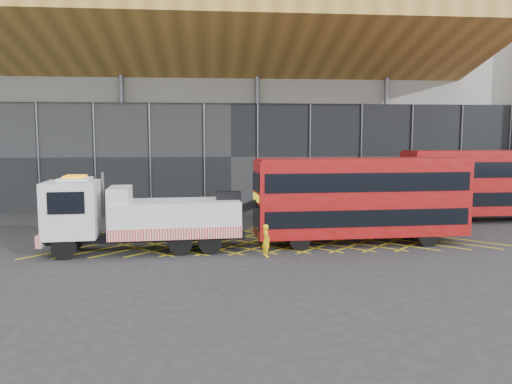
{
  "coord_description": "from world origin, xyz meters",
  "views": [
    {
      "loc": [
        0.47,
        -26.31,
        5.47
      ],
      "look_at": [
        3.0,
        1.5,
        2.4
      ],
      "focal_mm": 35.0,
      "sensor_mm": 36.0,
      "label": 1
    }
  ],
  "objects": [
    {
      "name": "worker",
      "position": [
        2.98,
        -3.93,
        0.75
      ],
      "size": [
        0.47,
        0.62,
        1.5
      ],
      "primitive_type": "imported",
      "rotation": [
        0.0,
        0.0,
        1.8
      ],
      "color": "yellow",
      "rests_on": "ground_plane"
    },
    {
      "name": "bus_second",
      "position": [
        18.62,
        4.53,
        2.57
      ],
      "size": [
        11.44,
        2.96,
        4.62
      ],
      "rotation": [
        0.0,
        0.0,
        0.03
      ],
      "color": "maroon",
      "rests_on": "ground_plane"
    },
    {
      "name": "road_markings",
      "position": [
        4.0,
        0.0,
        0.01
      ],
      "size": [
        24.76,
        7.16,
        0.01
      ],
      "color": "gold",
      "rests_on": "ground_plane"
    },
    {
      "name": "bus_towed",
      "position": [
        8.11,
        -1.56,
        2.45
      ],
      "size": [
        10.95,
        3.04,
        4.41
      ],
      "rotation": [
        0.0,
        0.0,
        0.05
      ],
      "color": "maroon",
      "rests_on": "ground_plane"
    },
    {
      "name": "recovery_truck",
      "position": [
        -3.07,
        -2.37,
        1.74
      ],
      "size": [
        10.87,
        3.19,
        3.77
      ],
      "rotation": [
        0.0,
        0.0,
        0.07
      ],
      "color": "black",
      "rests_on": "ground_plane"
    },
    {
      "name": "construction_building",
      "position": [
        1.92,
        18.4,
        8.98
      ],
      "size": [
        55.0,
        23.97,
        18.0
      ],
      "color": "#989892",
      "rests_on": "ground_plane"
    },
    {
      "name": "ground_plane",
      "position": [
        0.0,
        0.0,
        0.0
      ],
      "size": [
        120.0,
        120.0,
        0.0
      ],
      "primitive_type": "plane",
      "color": "#242426"
    }
  ]
}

